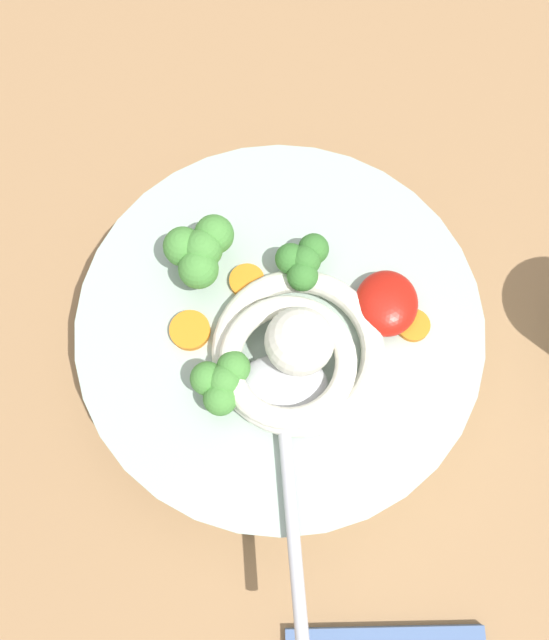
{
  "coord_description": "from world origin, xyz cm",
  "views": [
    {
      "loc": [
        10.16,
        2.2,
        49.79
      ],
      "look_at": [
        -3.11,
        -0.36,
        9.76
      ],
      "focal_mm": 35.78,
      "sensor_mm": 36.0,
      "label": 1
    }
  ],
  "objects": [
    {
      "name": "broccoli_floret_beside_noodles",
      "position": [
        2.08,
        -2.66,
        11.81
      ],
      "size": [
        4.14,
        3.56,
        3.27
      ],
      "color": "#7A9E60",
      "rests_on": "soup_bowl"
    },
    {
      "name": "broccoli_floret_left",
      "position": [
        -6.03,
        -5.84,
        12.3
      ],
      "size": [
        5.12,
        4.41,
        4.05
      ],
      "color": "#7A9E60",
      "rests_on": "soup_bowl"
    },
    {
      "name": "carrot_slice_near_spoon",
      "position": [
        -5.39,
        -2.68,
        10.03
      ],
      "size": [
        2.37,
        2.37,
        0.53
      ],
      "primitive_type": "cylinder",
      "color": "orange",
      "rests_on": "soup_bowl"
    },
    {
      "name": "soup_bowl",
      "position": [
        -3.11,
        -0.36,
        6.4
      ],
      "size": [
        27.23,
        27.23,
        6.95
      ],
      "color": "#9EB2A3",
      "rests_on": "table_slab"
    },
    {
      "name": "table_slab",
      "position": [
        0.0,
        0.0,
        1.41
      ],
      "size": [
        112.11,
        112.11,
        2.82
      ],
      "primitive_type": "cube",
      "color": "#936D47",
      "rests_on": "ground"
    },
    {
      "name": "soup_spoon",
      "position": [
        2.82,
        1.29,
        10.56
      ],
      "size": [
        17.48,
        7.9,
        1.6
      ],
      "rotation": [
        0.0,
        0.0,
        0.27
      ],
      "color": "#B7B7BC",
      "rests_on": "soup_bowl"
    },
    {
      "name": "carrot_slice_extra_a",
      "position": [
        -1.26,
        -5.65,
        10.04
      ],
      "size": [
        2.66,
        2.66,
        0.56
      ],
      "primitive_type": "cylinder",
      "color": "orange",
      "rests_on": "soup_bowl"
    },
    {
      "name": "chili_sauce_dollop",
      "position": [
        -5.28,
        6.65,
        10.8
      ],
      "size": [
        4.6,
        4.14,
        2.07
      ],
      "primitive_type": "ellipsoid",
      "color": "#B2190F",
      "rests_on": "soup_bowl"
    },
    {
      "name": "broccoli_floret_beside_chili",
      "position": [
        -6.77,
        0.81,
        11.76
      ],
      "size": [
        4.02,
        3.46,
        3.18
      ],
      "color": "#7A9E60",
      "rests_on": "soup_bowl"
    },
    {
      "name": "carrot_slice_center",
      "position": [
        -4.4,
        8.68,
        9.99
      ],
      "size": [
        2.2,
        2.2,
        0.45
      ],
      "primitive_type": "cylinder",
      "color": "orange",
      "rests_on": "soup_bowl"
    },
    {
      "name": "noodle_pile",
      "position": [
        -0.93,
        1.44,
        11.3
      ],
      "size": [
        12.24,
        12.0,
        4.92
      ],
      "color": "silver",
      "rests_on": "soup_bowl"
    }
  ]
}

